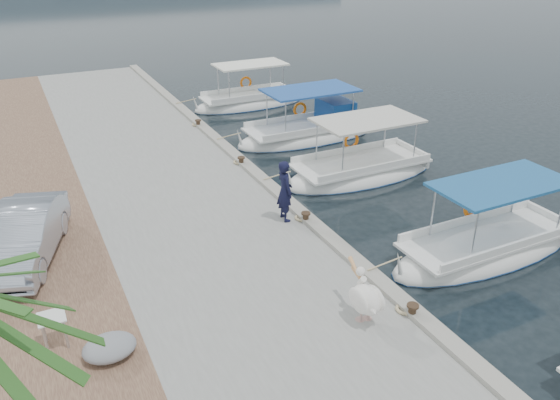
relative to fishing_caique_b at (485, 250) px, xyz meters
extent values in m
plane|color=black|center=(-3.82, 1.67, -0.13)|extent=(400.00, 400.00, 0.00)
cube|color=gray|center=(-6.82, 6.67, 0.12)|extent=(6.00, 40.00, 0.50)
cube|color=gray|center=(-4.04, 6.67, 0.43)|extent=(0.44, 40.00, 0.12)
cube|color=brown|center=(-11.82, 6.67, 0.12)|extent=(4.00, 40.00, 0.50)
ellipsoid|color=white|center=(0.00, 0.00, -0.08)|extent=(6.43, 2.10, 1.30)
ellipsoid|color=navy|center=(0.00, 0.00, -0.10)|extent=(6.46, 2.14, 0.22)
cube|color=white|center=(0.00, 0.00, 0.42)|extent=(5.27, 1.81, 0.08)
cube|color=#1D5993|center=(0.16, 0.00, 2.06)|extent=(3.86, 1.93, 0.08)
cylinder|color=silver|center=(-1.45, -0.79, 1.22)|extent=(0.05, 0.05, 1.60)
torus|color=orange|center=(0.30, 1.00, 0.87)|extent=(0.68, 0.12, 0.68)
ellipsoid|color=white|center=(-0.09, 6.30, -0.08)|extent=(6.26, 2.43, 1.30)
ellipsoid|color=navy|center=(-0.09, 6.30, -0.10)|extent=(6.29, 2.48, 0.22)
cube|color=white|center=(-0.09, 6.30, 0.42)|extent=(5.13, 2.09, 0.08)
cube|color=beige|center=(0.07, 6.30, 2.06)|extent=(3.76, 2.24, 0.08)
cylinder|color=silver|center=(-1.50, 5.39, 1.22)|extent=(0.05, 0.05, 1.60)
torus|color=orange|center=(0.21, 7.46, 0.87)|extent=(0.68, 0.12, 0.68)
ellipsoid|color=white|center=(0.09, 10.90, -0.08)|extent=(6.62, 2.44, 1.30)
ellipsoid|color=navy|center=(0.09, 10.90, -0.10)|extent=(6.65, 2.49, 0.22)
cube|color=white|center=(0.09, 10.90, 0.42)|extent=(5.43, 2.10, 0.08)
cube|color=#204FA3|center=(0.26, 10.90, 2.06)|extent=(3.97, 2.24, 0.08)
cylinder|color=silver|center=(-1.40, 9.98, 1.22)|extent=(0.05, 0.05, 1.60)
torus|color=orange|center=(0.39, 12.06, 0.87)|extent=(0.68, 0.12, 0.68)
cube|color=navy|center=(1.58, 10.90, 0.97)|extent=(1.20, 1.71, 1.00)
ellipsoid|color=white|center=(-0.18, 16.76, -0.08)|extent=(6.08, 2.12, 1.30)
ellipsoid|color=navy|center=(-0.18, 16.76, -0.10)|extent=(6.11, 2.16, 0.22)
cube|color=white|center=(-0.18, 16.76, 0.42)|extent=(4.98, 1.82, 0.08)
cube|color=white|center=(-0.03, 16.76, 2.06)|extent=(3.65, 1.95, 0.08)
cylinder|color=silver|center=(-1.55, 15.96, 1.22)|extent=(0.05, 0.05, 1.60)
torus|color=orange|center=(0.12, 17.76, 0.87)|extent=(0.68, 0.12, 0.68)
cylinder|color=black|center=(-4.17, -1.83, 0.52)|extent=(0.18, 0.18, 0.30)
cylinder|color=black|center=(-4.17, -1.83, 0.67)|extent=(0.28, 0.28, 0.05)
cylinder|color=black|center=(-4.17, 3.17, 0.52)|extent=(0.18, 0.18, 0.30)
cylinder|color=black|center=(-4.17, 3.17, 0.67)|extent=(0.28, 0.28, 0.05)
cylinder|color=black|center=(-4.17, 8.17, 0.52)|extent=(0.18, 0.18, 0.30)
cylinder|color=black|center=(-4.17, 8.17, 0.67)|extent=(0.28, 0.28, 0.05)
cylinder|color=black|center=(-4.17, 13.17, 0.52)|extent=(0.18, 0.18, 0.30)
cylinder|color=black|center=(-4.17, 13.17, 0.67)|extent=(0.28, 0.28, 0.05)
cylinder|color=tan|center=(-5.29, -1.45, 0.55)|extent=(0.06, 0.06, 0.35)
cylinder|color=tan|center=(-5.11, -1.49, 0.55)|extent=(0.06, 0.06, 0.35)
ellipsoid|color=white|center=(-5.20, -1.47, 0.94)|extent=(0.66, 0.92, 0.66)
cylinder|color=white|center=(-5.14, -1.17, 1.22)|extent=(0.20, 0.32, 0.35)
sphere|color=white|center=(-5.12, -1.07, 1.42)|extent=(0.21, 0.21, 0.21)
cone|color=#EAA566|center=(-5.06, -0.75, 1.32)|extent=(0.23, 0.65, 0.26)
imported|color=black|center=(-4.64, 3.63, 1.32)|extent=(0.48, 0.71, 1.90)
imported|color=#A6AEBD|center=(-11.79, 4.68, 1.07)|extent=(2.73, 4.48, 1.40)
ellipsoid|color=gray|center=(-10.54, -0.09, 0.57)|extent=(1.10, 0.90, 0.40)
cylinder|color=silver|center=(-11.68, 0.54, 0.72)|extent=(0.06, 0.06, 0.70)
cylinder|color=silver|center=(-11.28, 0.54, 0.72)|extent=(0.06, 0.06, 0.70)
cylinder|color=silver|center=(-11.68, 0.94, 0.72)|extent=(0.06, 0.06, 0.70)
cylinder|color=silver|center=(-11.28, 0.94, 0.72)|extent=(0.06, 0.06, 0.70)
cube|color=white|center=(-11.48, 0.74, 1.09)|extent=(0.55, 0.55, 0.03)
camera|label=1|loc=(-11.25, -9.41, 8.21)|focal=35.00mm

